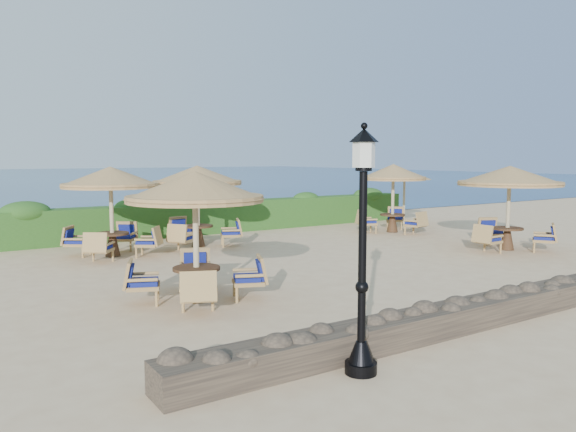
{
  "coord_description": "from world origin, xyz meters",
  "views": [
    {
      "loc": [
        -9.64,
        -12.45,
        2.95
      ],
      "look_at": [
        -1.25,
        0.51,
        1.3
      ],
      "focal_mm": 35.0,
      "sensor_mm": 36.0,
      "label": 1
    }
  ],
  "objects": [
    {
      "name": "cafe_set_1",
      "position": [
        5.72,
        -1.49,
        1.99
      ],
      "size": [
        3.2,
        3.2,
        2.65
      ],
      "color": "#C4B48A",
      "rests_on": "ground"
    },
    {
      "name": "cafe_set_4",
      "position": [
        5.59,
        3.57,
        1.84
      ],
      "size": [
        2.73,
        2.7,
        2.65
      ],
      "color": "#C4B48A",
      "rests_on": "ground"
    },
    {
      "name": "cafe_set_0",
      "position": [
        -5.12,
        -2.04,
        1.82
      ],
      "size": [
        2.86,
        2.86,
        2.65
      ],
      "color": "#C4B48A",
      "rests_on": "ground"
    },
    {
      "name": "lamp_post",
      "position": [
        -4.8,
        -6.8,
        1.55
      ],
      "size": [
        0.44,
        0.44,
        3.31
      ],
      "color": "black",
      "rests_on": "ground"
    },
    {
      "name": "hedge",
      "position": [
        0.0,
        7.2,
        0.6
      ],
      "size": [
        18.0,
        0.9,
        1.2
      ],
      "primitive_type": "cube",
      "color": "#204A17",
      "rests_on": "ground"
    },
    {
      "name": "ground",
      "position": [
        0.0,
        0.0,
        0.0
      ],
      "size": [
        120.0,
        120.0,
        0.0
      ],
      "primitive_type": "plane",
      "color": "beige",
      "rests_on": "ground"
    },
    {
      "name": "cafe_set_2",
      "position": [
        -5.1,
        4.11,
        1.83
      ],
      "size": [
        2.82,
        2.82,
        2.65
      ],
      "color": "#C4B48A",
      "rests_on": "ground"
    },
    {
      "name": "extra_parasol",
      "position": [
        7.8,
        5.2,
        2.17
      ],
      "size": [
        2.3,
        2.3,
        2.41
      ],
      "color": "#C4B48A",
      "rests_on": "ground"
    },
    {
      "name": "stone_wall",
      "position": [
        0.0,
        -6.2,
        0.22
      ],
      "size": [
        15.0,
        0.65,
        0.44
      ],
      "primitive_type": "cube",
      "color": "brown",
      "rests_on": "ground"
    },
    {
      "name": "sea",
      "position": [
        0.0,
        70.0,
        0.0
      ],
      "size": [
        160.0,
        160.0,
        0.0
      ],
      "primitive_type": "plane",
      "color": "navy",
      "rests_on": "ground"
    },
    {
      "name": "cafe_set_3",
      "position": [
        -2.24,
        4.37,
        1.93
      ],
      "size": [
        2.9,
        2.9,
        2.65
      ],
      "color": "#C4B48A",
      "rests_on": "ground"
    }
  ]
}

